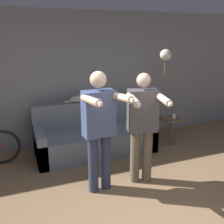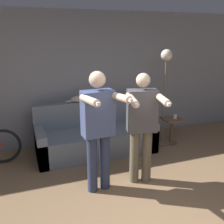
{
  "view_description": "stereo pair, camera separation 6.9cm",
  "coord_description": "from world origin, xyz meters",
  "px_view_note": "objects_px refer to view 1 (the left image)",
  "views": [
    {
      "loc": [
        -1.35,
        -1.98,
        2.14
      ],
      "look_at": [
        0.11,
        1.78,
        0.95
      ],
      "focal_mm": 42.0,
      "sensor_mm": 36.0,
      "label": 1
    },
    {
      "loc": [
        -1.29,
        -2.01,
        2.14
      ],
      "look_at": [
        0.11,
        1.78,
        0.95
      ],
      "focal_mm": 42.0,
      "sensor_mm": 36.0,
      "label": 2
    }
  ],
  "objects_px": {
    "couch": "(95,137)",
    "person_left": "(99,125)",
    "person_right": "(143,122)",
    "cup": "(174,116)",
    "side_table": "(171,126)",
    "floor_lamp": "(164,76)",
    "cat": "(80,99)"
  },
  "relations": [
    {
      "from": "couch",
      "to": "side_table",
      "type": "height_order",
      "value": "couch"
    },
    {
      "from": "couch",
      "to": "floor_lamp",
      "type": "xyz_separation_m",
      "value": [
        1.39,
        -0.1,
        1.1
      ]
    },
    {
      "from": "floor_lamp",
      "to": "person_left",
      "type": "bearing_deg",
      "value": -145.57
    },
    {
      "from": "couch",
      "to": "floor_lamp",
      "type": "relative_size",
      "value": 1.16
    },
    {
      "from": "person_left",
      "to": "person_right",
      "type": "bearing_deg",
      "value": -4.31
    },
    {
      "from": "person_right",
      "to": "side_table",
      "type": "relative_size",
      "value": 3.1
    },
    {
      "from": "couch",
      "to": "person_left",
      "type": "relative_size",
      "value": 1.28
    },
    {
      "from": "cat",
      "to": "person_right",
      "type": "bearing_deg",
      "value": -72.57
    },
    {
      "from": "person_left",
      "to": "cup",
      "type": "bearing_deg",
      "value": 24.95
    },
    {
      "from": "person_right",
      "to": "person_left",
      "type": "bearing_deg",
      "value": -166.68
    },
    {
      "from": "couch",
      "to": "person_right",
      "type": "bearing_deg",
      "value": -75.84
    },
    {
      "from": "floor_lamp",
      "to": "cup",
      "type": "height_order",
      "value": "floor_lamp"
    },
    {
      "from": "cat",
      "to": "side_table",
      "type": "bearing_deg",
      "value": -15.95
    },
    {
      "from": "floor_lamp",
      "to": "cup",
      "type": "xyz_separation_m",
      "value": [
        0.22,
        -0.1,
        -0.81
      ]
    },
    {
      "from": "couch",
      "to": "person_left",
      "type": "bearing_deg",
      "value": -104.36
    },
    {
      "from": "cat",
      "to": "floor_lamp",
      "type": "bearing_deg",
      "value": -15.1
    },
    {
      "from": "person_left",
      "to": "person_right",
      "type": "xyz_separation_m",
      "value": [
        0.65,
        -0.0,
        -0.04
      ]
    },
    {
      "from": "cat",
      "to": "floor_lamp",
      "type": "height_order",
      "value": "floor_lamp"
    },
    {
      "from": "person_right",
      "to": "floor_lamp",
      "type": "xyz_separation_m",
      "value": [
        1.07,
        1.18,
        0.44
      ]
    },
    {
      "from": "couch",
      "to": "cup",
      "type": "bearing_deg",
      "value": -6.74
    },
    {
      "from": "floor_lamp",
      "to": "cup",
      "type": "bearing_deg",
      "value": -23.5
    },
    {
      "from": "couch",
      "to": "side_table",
      "type": "relative_size",
      "value": 4.12
    },
    {
      "from": "couch",
      "to": "person_left",
      "type": "height_order",
      "value": "person_left"
    },
    {
      "from": "person_right",
      "to": "couch",
      "type": "bearing_deg",
      "value": 117.54
    },
    {
      "from": "floor_lamp",
      "to": "cup",
      "type": "distance_m",
      "value": 0.84
    },
    {
      "from": "cup",
      "to": "side_table",
      "type": "bearing_deg",
      "value": 156.27
    },
    {
      "from": "couch",
      "to": "cat",
      "type": "relative_size",
      "value": 4.37
    },
    {
      "from": "cat",
      "to": "side_table",
      "type": "xyz_separation_m",
      "value": [
        1.74,
        -0.5,
        -0.6
      ]
    },
    {
      "from": "couch",
      "to": "cat",
      "type": "xyz_separation_m",
      "value": [
        -0.18,
        0.33,
        0.69
      ]
    },
    {
      "from": "person_right",
      "to": "cup",
      "type": "bearing_deg",
      "value": 53.41
    },
    {
      "from": "cup",
      "to": "couch",
      "type": "bearing_deg",
      "value": 173.26
    },
    {
      "from": "person_right",
      "to": "floor_lamp",
      "type": "distance_m",
      "value": 1.65
    }
  ]
}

